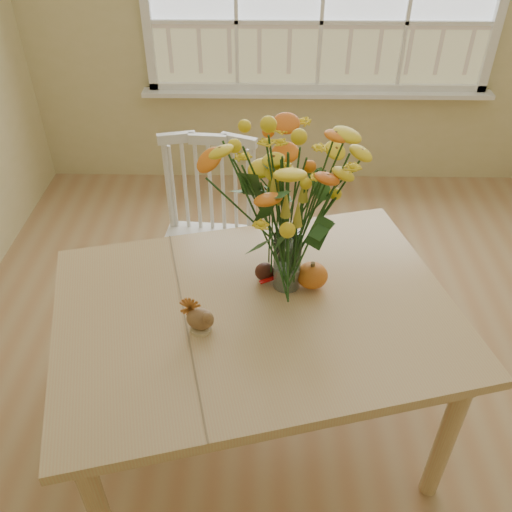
{
  "coord_description": "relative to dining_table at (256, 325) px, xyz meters",
  "views": [
    {
      "loc": [
        -0.36,
        -1.47,
        2.11
      ],
      "look_at": [
        -0.38,
        -0.03,
        0.98
      ],
      "focal_mm": 38.0,
      "sensor_mm": 36.0,
      "label": 1
    }
  ],
  "objects": [
    {
      "name": "floor",
      "position": [
        0.38,
        0.05,
        -0.68
      ],
      "size": [
        4.0,
        4.5,
        0.01
      ],
      "primitive_type": "cube",
      "color": "#A97D52",
      "rests_on": "ground"
    },
    {
      "name": "dining_table",
      "position": [
        0.0,
        0.0,
        0.0
      ],
      "size": [
        1.63,
        1.33,
        0.76
      ],
      "rotation": [
        0.0,
        0.0,
        0.25
      ],
      "color": "tan",
      "rests_on": "floor"
    },
    {
      "name": "windsor_chair",
      "position": [
        -0.25,
        0.78,
        -0.11
      ],
      "size": [
        0.49,
        0.48,
        0.99
      ],
      "rotation": [
        0.0,
        0.0,
        -0.08
      ],
      "color": "white",
      "rests_on": "floor"
    },
    {
      "name": "flower_vase",
      "position": [
        0.11,
        0.13,
        0.43
      ],
      "size": [
        0.48,
        0.48,
        0.57
      ],
      "color": "white",
      "rests_on": "dining_table"
    },
    {
      "name": "pumpkin",
      "position": [
        0.21,
        0.12,
        0.14
      ],
      "size": [
        0.12,
        0.12,
        0.09
      ],
      "primitive_type": "ellipsoid",
      "color": "#C05216",
      "rests_on": "dining_table"
    },
    {
      "name": "turkey_figurine",
      "position": [
        -0.19,
        -0.11,
        0.14
      ],
      "size": [
        0.11,
        0.09,
        0.12
      ],
      "rotation": [
        0.0,
        0.0,
        -0.17
      ],
      "color": "#CCB78C",
      "rests_on": "dining_table"
    },
    {
      "name": "dark_gourd",
      "position": [
        0.03,
        0.16,
        0.13
      ],
      "size": [
        0.13,
        0.08,
        0.07
      ],
      "color": "#38160F",
      "rests_on": "dining_table"
    }
  ]
}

